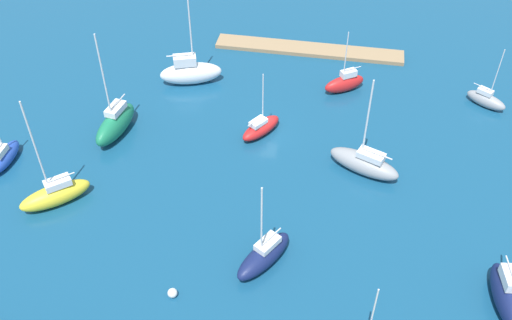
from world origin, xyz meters
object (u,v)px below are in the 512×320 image
Objects in this scene: sailboat_white_lone_north at (190,72)px; sailboat_navy_along_channel at (264,255)px; sailboat_yellow_outer_mooring at (55,194)px; sailboat_gray_east_end at (486,99)px; sailboat_green_far_north at (115,123)px; sailboat_red_far_south at (261,128)px; sailboat_gray_west_end at (364,163)px; pier_dock at (309,49)px; sailboat_red_off_beacon at (345,83)px; mooring_buoy_white at (172,293)px; sailboat_navy_center_basin at (506,294)px; sailboat_blue_mid_basin at (4,156)px.

sailboat_white_lone_north is 29.16m from sailboat_navy_along_channel.
sailboat_yellow_outer_mooring is 48.75m from sailboat_gray_east_end.
sailboat_gray_east_end is at bearing 116.58° from sailboat_green_far_north.
sailboat_navy_along_channel is 0.75× the size of sailboat_green_far_north.
sailboat_red_far_south is at bearing -138.70° from sailboat_navy_along_channel.
pier_dock is at bearing -47.71° from sailboat_gray_west_end.
sailboat_navy_along_channel reaches higher than sailboat_red_off_beacon.
sailboat_gray_east_end is at bearing 172.16° from sailboat_navy_along_channel.
mooring_buoy_white is (3.52, 22.31, -0.48)m from sailboat_red_far_south.
sailboat_red_off_beacon is (2.92, -14.14, -0.09)m from sailboat_gray_west_end.
sailboat_red_far_south reaches higher than pier_dock.
pier_dock is 35.82m from sailboat_navy_along_channel.
sailboat_red_far_south is at bearing -135.31° from sailboat_navy_center_basin.
sailboat_white_lone_north reaches higher than sailboat_yellow_outer_mooring.
sailboat_gray_east_end is (-16.47, 0.13, -0.24)m from sailboat_red_off_beacon.
sailboat_red_off_beacon is at bearing 122.01° from pier_dock.
sailboat_blue_mid_basin reaches higher than pier_dock.
sailboat_navy_along_channel is at bearing -81.41° from sailboat_white_lone_north.
sailboat_white_lone_north is 1.06× the size of sailboat_green_far_north.
mooring_buoy_white is at bearing -24.50° from sailboat_navy_along_channel.
sailboat_red_off_beacon is at bearing -160.14° from sailboat_navy_along_channel.
sailboat_green_far_north is 42.55m from sailboat_gray_east_end.
sailboat_navy_center_basin is at bearing -94.44° from sailboat_red_far_south.
sailboat_yellow_outer_mooring is (20.88, 32.24, 0.93)m from pier_dock.
sailboat_green_far_north is at bearing 48.11° from pier_dock.
sailboat_navy_along_channel is 1.24× the size of sailboat_blue_mid_basin.
sailboat_red_far_south is 12.15m from sailboat_gray_west_end.
sailboat_navy_center_basin is (1.63, 28.06, 0.48)m from sailboat_gray_east_end.
sailboat_gray_east_end is 0.64× the size of sailboat_navy_center_basin.
mooring_buoy_white is at bearing 35.83° from sailboat_red_off_beacon.
sailboat_blue_mid_basin is 53.89m from sailboat_gray_east_end.
sailboat_white_lone_north is at bearing -7.58° from sailboat_gray_west_end.
sailboat_white_lone_north is 1.20× the size of sailboat_gray_west_end.
pier_dock is at bearing 147.37° from sailboat_green_far_north.
sailboat_navy_center_basin is (-33.52, 26.52, -0.19)m from sailboat_white_lone_north.
sailboat_white_lone_north is 1.73× the size of sailboat_red_far_south.
sailboat_navy_along_channel is at bearing -99.36° from sailboat_navy_center_basin.
sailboat_white_lone_north reaches higher than sailboat_gray_west_end.
sailboat_navy_center_basin is (-11.92, 14.05, 0.15)m from sailboat_gray_west_end.
sailboat_navy_center_basin reaches higher than sailboat_gray_west_end.
mooring_buoy_white is (6.82, 40.63, 0.16)m from pier_dock.
sailboat_white_lone_north reaches higher than sailboat_navy_center_basin.
sailboat_white_lone_north reaches higher than sailboat_navy_along_channel.
sailboat_white_lone_north is at bearing -28.64° from sailboat_red_off_beacon.
sailboat_green_far_north reaches higher than mooring_buoy_white.
sailboat_green_far_north is at bearing 133.70° from sailboat_red_far_south.
sailboat_gray_east_end is 9.28× the size of mooring_buoy_white.
sailboat_white_lone_north is 24.95m from sailboat_gray_west_end.
sailboat_white_lone_north is 1.76× the size of sailboat_blue_mid_basin.
sailboat_white_lone_north is 12.40m from sailboat_green_far_north.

